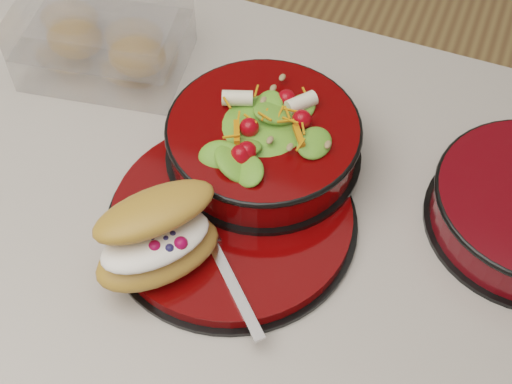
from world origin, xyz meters
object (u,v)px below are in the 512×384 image
at_px(salad_bowl, 264,135).
at_px(pastry_box, 104,38).
at_px(croissant, 159,238).
at_px(island_counter, 154,359).
at_px(fork, 226,270).
at_px(dinner_plate, 232,218).

xyz_separation_m(salad_bowl, pastry_box, (-0.25, 0.08, -0.01)).
relative_size(salad_bowl, croissant, 1.39).
xyz_separation_m(island_counter, fork, (0.17, -0.06, 0.47)).
bearing_deg(salad_bowl, island_counter, -146.03).
xyz_separation_m(island_counter, pastry_box, (-0.10, 0.18, 0.49)).
bearing_deg(dinner_plate, salad_bowl, 88.70).
height_order(salad_bowl, fork, salad_bowl).
height_order(dinner_plate, croissant, croissant).
distance_m(dinner_plate, salad_bowl, 0.10).
height_order(dinner_plate, fork, fork).
height_order(island_counter, pastry_box, pastry_box).
xyz_separation_m(island_counter, croissant, (0.10, -0.06, 0.50)).
relative_size(island_counter, croissant, 7.85).
height_order(dinner_plate, salad_bowl, salad_bowl).
bearing_deg(island_counter, pastry_box, 118.51).
bearing_deg(salad_bowl, pastry_box, 161.06).
xyz_separation_m(croissant, fork, (0.07, 0.01, -0.04)).
bearing_deg(fork, croissant, 141.54).
height_order(croissant, fork, croissant).
height_order(salad_bowl, croissant, salad_bowl).
relative_size(island_counter, fork, 10.16).
relative_size(croissant, fork, 1.29).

